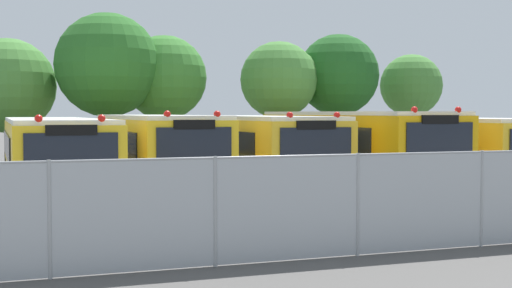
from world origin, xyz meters
The scene contains 14 objects.
ground_plane centered at (0.00, 0.00, 0.00)m, with size 160.00×160.00×0.00m, color #514F4C.
school_bus_0 centered at (-6.42, 0.17, 1.37)m, with size 2.85×11.59×2.59m.
school_bus_1 centered at (-3.32, 0.05, 1.41)m, with size 2.60×9.62×2.69m.
school_bus_2 centered at (0.06, -0.09, 1.40)m, with size 2.59×9.51×2.66m.
school_bus_3 centered at (3.36, -0.17, 1.47)m, with size 2.65×11.03×2.80m.
school_bus_4 centered at (6.58, 0.15, 1.37)m, with size 2.59×11.64×2.59m.
tree_1 centered at (-7.71, 11.13, 3.87)m, with size 4.20×4.20×5.92m.
tree_2 centered at (-3.55, 9.57, 4.65)m, with size 4.59×4.59×7.02m.
tree_3 centered at (-1.02, 10.12, 4.26)m, with size 3.88×3.88×6.19m.
tree_4 centered at (4.74, 9.68, 4.23)m, with size 3.89×3.70×6.05m.
tree_5 centered at (7.94, 9.87, 4.50)m, with size 4.08×4.05×6.53m.
tree_6 centered at (12.60, 10.78, 4.15)m, with size 3.30×3.30×5.74m.
chainlink_fence centered at (-0.20, -10.18, 0.98)m, with size 19.08×0.07×1.89m.
traffic_cone centered at (2.33, -9.57, 0.32)m, with size 0.48×0.48×0.63m, color #EA5914.
Camera 1 is at (-7.50, -21.55, 2.64)m, focal length 48.79 mm.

